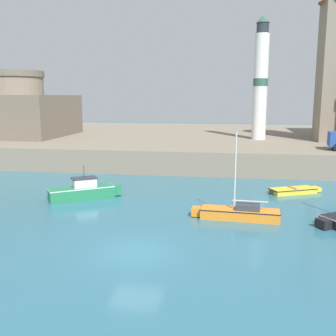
% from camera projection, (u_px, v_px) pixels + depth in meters
% --- Properties ---
extents(ground_plane, '(200.00, 200.00, 0.00)m').
position_uv_depth(ground_plane, '(136.00, 252.00, 19.53)').
color(ground_plane, '#2D667A').
extents(quay_seawall, '(120.00, 40.00, 2.38)m').
position_uv_depth(quay_seawall, '(198.00, 141.00, 57.24)').
color(quay_seawall, gray).
rests_on(quay_seawall, ground).
extents(dinghy_yellow_0, '(4.30, 2.80, 0.50)m').
position_uv_depth(dinghy_yellow_0, '(294.00, 190.00, 31.39)').
color(dinghy_yellow_0, yellow).
rests_on(dinghy_yellow_0, ground).
extents(motorboat_green_1, '(5.16, 3.94, 2.53)m').
position_uv_depth(motorboat_green_1, '(84.00, 191.00, 29.63)').
color(motorboat_green_1, '#237A4C').
rests_on(motorboat_green_1, ground).
extents(sailboat_orange_3, '(5.57, 1.71, 5.50)m').
position_uv_depth(sailboat_orange_3, '(239.00, 213.00, 24.75)').
color(sailboat_orange_3, orange).
rests_on(sailboat_orange_3, ground).
extents(fortress, '(13.29, 13.29, 8.58)m').
position_uv_depth(fortress, '(17.00, 112.00, 53.01)').
color(fortress, '#685E4F').
rests_on(fortress, quay_seawall).
extents(lighthouse, '(1.76, 1.76, 14.63)m').
position_uv_depth(lighthouse, '(261.00, 81.00, 47.62)').
color(lighthouse, silver).
rests_on(lighthouse, quay_seawall).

